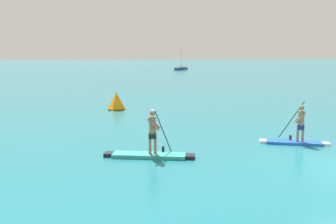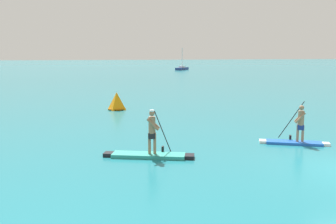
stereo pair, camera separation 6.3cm
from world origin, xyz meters
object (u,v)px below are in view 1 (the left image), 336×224
Objects in this scene: paddleboarder_near_left at (151,149)px; sailboat_right_horizon at (181,67)px; paddleboarder_mid_center at (296,136)px; race_marker_buoy at (116,102)px.

sailboat_right_horizon reaches higher than paddleboarder_near_left.
paddleboarder_mid_center is at bearing 24.43° from paddleboarder_near_left.
paddleboarder_near_left is 75.81m from sailboat_right_horizon.
paddleboarder_mid_center is (6.56, 0.59, 0.05)m from paddleboarder_near_left.
paddleboarder_mid_center reaches higher than paddleboarder_near_left.
sailboat_right_horizon reaches higher than race_marker_buoy.
race_marker_buoy is at bearing -164.94° from sailboat_right_horizon.
paddleboarder_near_left is at bearing -89.66° from race_marker_buoy.
paddleboarder_near_left is at bearing -161.76° from sailboat_right_horizon.
race_marker_buoy is at bearing -36.04° from paddleboarder_mid_center.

